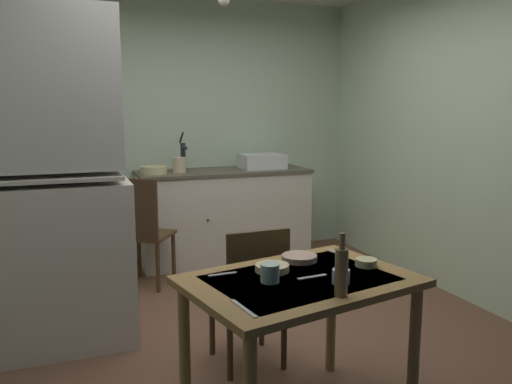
# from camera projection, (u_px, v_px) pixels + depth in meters

# --- Properties ---
(ground_plane) EXTENTS (5.18, 5.18, 0.00)m
(ground_plane) POSITION_uv_depth(u_px,v_px,m) (256.00, 332.00, 3.53)
(ground_plane) COLOR brown
(wall_back) EXTENTS (3.73, 0.10, 2.67)m
(wall_back) POSITION_uv_depth(u_px,v_px,m) (183.00, 129.00, 5.29)
(wall_back) COLOR beige
(wall_back) RESTS_ON ground
(wall_right) EXTENTS (0.10, 4.28, 2.67)m
(wall_right) POSITION_uv_depth(u_px,v_px,m) (478.00, 136.00, 3.96)
(wall_right) COLOR beige
(wall_right) RESTS_ON ground
(hutch_cabinet) EXTENTS (1.00, 0.47, 2.16)m
(hutch_cabinet) POSITION_uv_depth(u_px,v_px,m) (47.00, 195.00, 3.16)
(hutch_cabinet) COLOR silver
(hutch_cabinet) RESTS_ON ground
(counter_cabinet) EXTENTS (1.73, 0.64, 0.93)m
(counter_cabinet) POSITION_uv_depth(u_px,v_px,m) (224.00, 215.00, 5.20)
(counter_cabinet) COLOR silver
(counter_cabinet) RESTS_ON ground
(sink_basin) EXTENTS (0.44, 0.34, 0.15)m
(sink_basin) POSITION_uv_depth(u_px,v_px,m) (262.00, 161.00, 5.26)
(sink_basin) COLOR silver
(sink_basin) RESTS_ON counter_cabinet
(hand_pump) EXTENTS (0.05, 0.27, 0.39)m
(hand_pump) POSITION_uv_depth(u_px,v_px,m) (183.00, 154.00, 5.00)
(hand_pump) COLOR #232328
(hand_pump) RESTS_ON counter_cabinet
(mixing_bowl_counter) EXTENTS (0.25, 0.25, 0.07)m
(mixing_bowl_counter) POSITION_uv_depth(u_px,v_px,m) (154.00, 170.00, 4.82)
(mixing_bowl_counter) COLOR beige
(mixing_bowl_counter) RESTS_ON counter_cabinet
(stoneware_crock) EXTENTS (0.13, 0.13, 0.15)m
(stoneware_crock) POSITION_uv_depth(u_px,v_px,m) (179.00, 165.00, 4.92)
(stoneware_crock) COLOR beige
(stoneware_crock) RESTS_ON counter_cabinet
(dining_table) EXTENTS (1.19, 0.93, 0.75)m
(dining_table) POSITION_uv_depth(u_px,v_px,m) (300.00, 299.00, 2.43)
(dining_table) COLOR #9D7640
(dining_table) RESTS_ON ground
(chair_far_side) EXTENTS (0.41, 0.41, 0.87)m
(chair_far_side) POSITION_uv_depth(u_px,v_px,m) (251.00, 291.00, 3.00)
(chair_far_side) COLOR #47311F
(chair_far_side) RESTS_ON ground
(chair_by_counter) EXTENTS (0.56, 0.56, 0.97)m
(chair_by_counter) POSITION_uv_depth(u_px,v_px,m) (143.00, 230.00, 4.36)
(chair_by_counter) COLOR #4D361D
(chair_by_counter) RESTS_ON ground
(serving_bowl_wide) EXTENTS (0.11, 0.11, 0.04)m
(serving_bowl_wide) POSITION_uv_depth(u_px,v_px,m) (366.00, 262.00, 2.59)
(serving_bowl_wide) COLOR beige
(serving_bowl_wide) RESTS_ON dining_table
(soup_bowl_small) EXTENTS (0.17, 0.17, 0.03)m
(soup_bowl_small) POSITION_uv_depth(u_px,v_px,m) (272.00, 268.00, 2.50)
(soup_bowl_small) COLOR beige
(soup_bowl_small) RESTS_ON dining_table
(sauce_dish) EXTENTS (0.19, 0.19, 0.03)m
(sauce_dish) POSITION_uv_depth(u_px,v_px,m) (299.00, 258.00, 2.68)
(sauce_dish) COLOR tan
(sauce_dish) RESTS_ON dining_table
(teacup_cream) EXTENTS (0.09, 0.09, 0.09)m
(teacup_cream) POSITION_uv_depth(u_px,v_px,m) (270.00, 273.00, 2.34)
(teacup_cream) COLOR #ADD1C1
(teacup_cream) RESTS_ON dining_table
(teacup_mint) EXTENTS (0.08, 0.08, 0.07)m
(teacup_mint) POSITION_uv_depth(u_px,v_px,m) (341.00, 277.00, 2.32)
(teacup_mint) COLOR #9EB2C6
(teacup_mint) RESTS_ON dining_table
(glass_bottle) EXTENTS (0.06, 0.06, 0.28)m
(glass_bottle) POSITION_uv_depth(u_px,v_px,m) (341.00, 271.00, 2.16)
(glass_bottle) COLOR olive
(glass_bottle) RESTS_ON dining_table
(table_knife) EXTENTS (0.04, 0.21, 0.00)m
(table_knife) POSITION_uv_depth(u_px,v_px,m) (244.00, 308.00, 2.03)
(table_knife) COLOR silver
(table_knife) RESTS_ON dining_table
(teaspoon_near_bowl) EXTENTS (0.15, 0.03, 0.00)m
(teaspoon_near_bowl) POSITION_uv_depth(u_px,v_px,m) (222.00, 274.00, 2.45)
(teaspoon_near_bowl) COLOR beige
(teaspoon_near_bowl) RESTS_ON dining_table
(teaspoon_by_cup) EXTENTS (0.05, 0.15, 0.00)m
(teaspoon_by_cup) POSITION_uv_depth(u_px,v_px,m) (337.00, 253.00, 2.82)
(teaspoon_by_cup) COLOR beige
(teaspoon_by_cup) RESTS_ON dining_table
(serving_spoon) EXTENTS (0.16, 0.03, 0.00)m
(serving_spoon) POSITION_uv_depth(u_px,v_px,m) (312.00, 277.00, 2.41)
(serving_spoon) COLOR beige
(serving_spoon) RESTS_ON dining_table
(pendant_bulb) EXTENTS (0.08, 0.08, 0.08)m
(pendant_bulb) POSITION_uv_depth(u_px,v_px,m) (224.00, 0.00, 3.38)
(pendant_bulb) COLOR #F9EFCC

